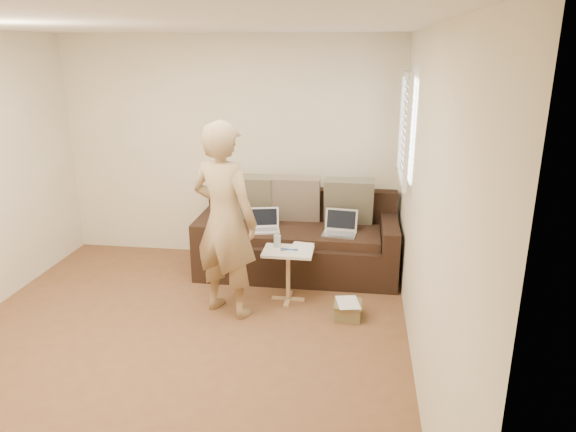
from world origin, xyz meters
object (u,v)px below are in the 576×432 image
object	(u,v)px
laptop_white	(265,231)
laptop_silver	(339,235)
sofa	(298,236)
person	(225,220)
side_table	(288,275)
drinking_glass	(277,241)
striped_box	(348,310)

from	to	relation	value
laptop_white	laptop_silver	bearing A→B (deg)	-13.72
sofa	person	world-z (taller)	person
side_table	drinking_glass	distance (m)	0.36
drinking_glass	sofa	bearing A→B (deg)	78.60
laptop_silver	side_table	bearing A→B (deg)	-123.84
sofa	laptop_silver	distance (m)	0.50
person	sofa	bearing A→B (deg)	-95.77
laptop_silver	laptop_white	xyz separation A→B (m)	(-0.82, 0.01, 0.00)
drinking_glass	side_table	bearing A→B (deg)	-33.40
laptop_white	side_table	distance (m)	0.72
person	striped_box	size ratio (longest dim) A/B	7.24
person	side_table	bearing A→B (deg)	-127.55
drinking_glass	striped_box	xyz separation A→B (m)	(0.73, -0.38, -0.52)
laptop_white	person	distance (m)	1.01
striped_box	side_table	bearing A→B (deg)	154.06
sofa	side_table	distance (m)	0.74
laptop_silver	striped_box	world-z (taller)	laptop_silver
sofa	striped_box	distance (m)	1.23
drinking_glass	striped_box	distance (m)	0.97
laptop_silver	side_table	distance (m)	0.78
laptop_silver	side_table	xyz separation A→B (m)	(-0.48, -0.57, -0.25)
laptop_silver	side_table	size ratio (longest dim) A/B	0.65
side_table	striped_box	size ratio (longest dim) A/B	2.11
laptop_silver	person	bearing A→B (deg)	-132.94
laptop_white	drinking_glass	distance (m)	0.55
person	side_table	size ratio (longest dim) A/B	3.44
laptop_white	striped_box	bearing A→B (deg)	-55.56
laptop_silver	drinking_glass	xyz separation A→B (m)	(-0.60, -0.49, 0.08)
laptop_silver	laptop_white	size ratio (longest dim) A/B	1.09
drinking_glass	striped_box	bearing A→B (deg)	-27.25
laptop_silver	drinking_glass	size ratio (longest dim) A/B	2.94
side_table	drinking_glass	bearing A→B (deg)	146.60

